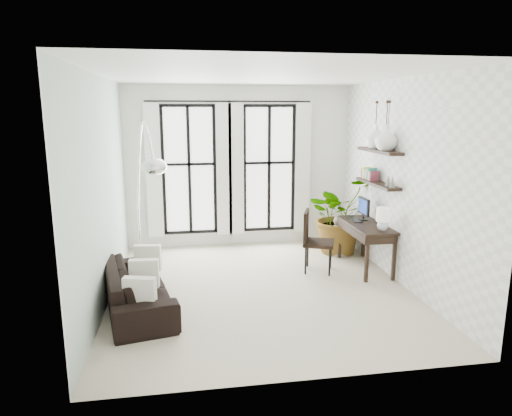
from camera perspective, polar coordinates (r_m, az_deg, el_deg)
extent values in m
plane|color=beige|center=(7.18, 0.52, -10.03)|extent=(5.00, 5.00, 0.00)
plane|color=white|center=(6.67, 0.57, 16.34)|extent=(5.00, 5.00, 0.00)
plane|color=#AFC3B5|center=(6.75, -18.66, 2.02)|extent=(0.00, 5.00, 5.00)
plane|color=white|center=(7.46, 17.87, 2.98)|extent=(0.00, 5.00, 5.00)
plane|color=white|center=(9.20, -2.09, 5.17)|extent=(4.50, 0.00, 4.50)
cube|color=white|center=(9.10, -8.34, 4.67)|extent=(1.00, 0.02, 2.50)
cube|color=white|center=(9.02, -12.67, 4.43)|extent=(0.30, 0.04, 2.60)
cube|color=white|center=(9.04, -4.01, 4.71)|extent=(0.30, 0.04, 2.60)
cube|color=white|center=(9.27, 1.63, 4.91)|extent=(1.00, 0.02, 2.50)
cube|color=white|center=(9.06, -2.49, 4.75)|extent=(0.30, 0.04, 2.60)
cube|color=white|center=(9.32, 5.87, 4.90)|extent=(0.30, 0.04, 2.60)
cylinder|color=black|center=(8.99, -3.36, 13.18)|extent=(3.20, 0.03, 0.03)
cube|color=black|center=(7.96, 14.94, 2.97)|extent=(0.25, 1.30, 0.05)
cube|color=black|center=(7.90, 15.15, 6.91)|extent=(0.25, 1.30, 0.05)
cube|color=orange|center=(8.44, 13.47, 4.33)|extent=(0.16, 0.04, 0.18)
cube|color=#353EBA|center=(8.40, 13.59, 4.29)|extent=(0.16, 0.04, 0.18)
cube|color=#F9F437|center=(8.36, 13.70, 4.25)|extent=(0.16, 0.04, 0.18)
cube|color=green|center=(8.32, 13.82, 4.21)|extent=(0.16, 0.04, 0.18)
cube|color=#B050BB|center=(8.28, 13.94, 4.16)|extent=(0.16, 0.04, 0.18)
cube|color=gold|center=(8.24, 14.07, 4.12)|extent=(0.16, 0.03, 0.18)
cube|color=#545454|center=(8.20, 14.19, 4.07)|extent=(0.16, 0.03, 0.18)
cube|color=teal|center=(8.16, 14.31, 4.03)|extent=(0.16, 0.03, 0.18)
cube|color=tan|center=(8.12, 14.44, 3.98)|extent=(0.16, 0.03, 0.18)
cube|color=#853547|center=(8.08, 14.56, 3.94)|extent=(0.16, 0.03, 0.18)
cone|color=gray|center=(7.59, 16.20, 3.34)|extent=(0.10, 0.10, 0.18)
cone|color=gray|center=(7.45, 16.69, 3.16)|extent=(0.10, 0.10, 0.18)
imported|color=black|center=(6.63, -14.58, -9.59)|extent=(1.20, 2.17, 0.60)
cube|color=silver|center=(5.90, -14.32, -10.25)|extent=(0.40, 0.12, 0.40)
cube|color=silver|center=(6.55, -13.80, -7.94)|extent=(0.40, 0.12, 0.40)
cube|color=silver|center=(7.21, -13.38, -6.06)|extent=(0.40, 0.12, 0.40)
imported|color=#2D7228|center=(8.92, 10.50, -0.82)|extent=(1.65, 1.54, 1.49)
cube|color=black|center=(8.04, 13.62, -2.06)|extent=(0.58, 1.37, 0.04)
cube|color=black|center=(8.05, 13.45, -2.72)|extent=(0.53, 1.30, 0.13)
cube|color=black|center=(7.50, 13.68, -6.26)|extent=(0.05, 0.05, 0.76)
cube|color=black|center=(7.69, 16.88, -5.99)|extent=(0.05, 0.05, 0.76)
cube|color=black|center=(8.62, 10.46, -3.71)|extent=(0.05, 0.05, 0.76)
cube|color=black|center=(8.79, 13.31, -3.54)|extent=(0.05, 0.05, 0.76)
cube|color=black|center=(8.23, 13.35, 0.21)|extent=(0.04, 0.42, 0.30)
cube|color=navy|center=(8.22, 13.19, 0.21)|extent=(0.00, 0.36, 0.24)
cube|color=black|center=(8.23, 12.25, -1.46)|extent=(0.15, 0.40, 0.02)
sphere|color=silver|center=(7.57, 15.55, -2.18)|extent=(0.18, 0.18, 0.18)
cylinder|color=white|center=(7.52, 15.63, -0.78)|extent=(0.22, 0.22, 0.22)
cube|color=black|center=(7.84, 7.86, -4.37)|extent=(0.64, 0.64, 0.06)
cube|color=black|center=(7.79, 6.28, -2.33)|extent=(0.22, 0.48, 0.55)
cylinder|color=black|center=(7.69, 6.80, -6.77)|extent=(0.03, 0.03, 0.47)
cylinder|color=black|center=(7.80, 9.64, -6.57)|extent=(0.03, 0.03, 0.47)
cylinder|color=black|center=(8.05, 6.02, -5.87)|extent=(0.03, 0.03, 0.47)
cylinder|color=black|center=(8.16, 8.74, -5.69)|extent=(0.03, 0.03, 0.47)
cylinder|color=silver|center=(8.29, -14.15, -6.95)|extent=(0.38, 0.38, 0.11)
cylinder|color=silver|center=(8.14, -14.34, -3.40)|extent=(0.04, 0.04, 1.07)
ellipsoid|color=silver|center=(6.25, -12.61, 5.05)|extent=(0.34, 0.34, 0.22)
cylinder|color=gray|center=(8.93, 10.22, -5.32)|extent=(0.43, 0.43, 0.13)
ellipsoid|color=gray|center=(8.85, 10.30, -3.46)|extent=(0.39, 0.39, 0.47)
sphere|color=gray|center=(8.77, 10.37, -1.57)|extent=(0.21, 0.21, 0.21)
imported|color=white|center=(7.66, 16.01, 8.34)|extent=(0.37, 0.37, 0.38)
imported|color=white|center=(8.02, 14.80, 8.55)|extent=(0.37, 0.37, 0.38)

